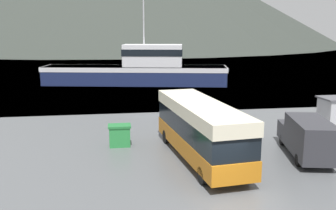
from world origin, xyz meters
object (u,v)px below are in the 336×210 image
(fishing_boat, at_px, (139,70))
(small_boat, at_px, (120,81))
(tour_bus, at_px, (200,128))
(storage_bin, at_px, (120,135))
(delivery_van, at_px, (307,136))

(fishing_boat, bearing_deg, small_boat, 73.11)
(tour_bus, height_order, storage_bin, tour_bus)
(storage_bin, bearing_deg, delivery_van, -19.01)
(fishing_boat, bearing_deg, tour_bus, -166.31)
(delivery_van, relative_size, storage_bin, 4.39)
(fishing_boat, bearing_deg, storage_bin, -175.56)
(delivery_van, bearing_deg, fishing_boat, 116.06)
(tour_bus, relative_size, small_boat, 1.48)
(delivery_van, height_order, fishing_boat, fishing_boat)
(tour_bus, xyz_separation_m, small_boat, (-3.98, 32.50, -1.53))
(delivery_van, bearing_deg, storage_bin, 173.24)
(tour_bus, height_order, small_boat, tour_bus)
(fishing_boat, xyz_separation_m, small_boat, (-2.64, 1.41, -1.66))
(tour_bus, xyz_separation_m, fishing_boat, (-1.35, 31.10, 0.13))
(storage_bin, height_order, small_boat, storage_bin)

